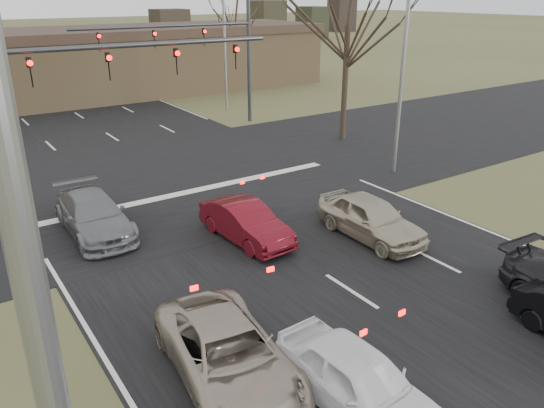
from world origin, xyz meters
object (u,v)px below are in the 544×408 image
(car_grey_ahead, at_px, (94,215))
(car_red_ahead, at_px, (246,222))
(car_white_sedan, at_px, (359,381))
(mast_arm_near, at_px, (51,84))
(car_silver_ahead, at_px, (371,218))
(car_silver_suv, at_px, (228,354))
(mast_arm_far, at_px, (209,45))
(building, at_px, (75,64))
(streetlight_right_far, at_px, (222,29))
(streetlight_right_near, at_px, (401,52))

(car_grey_ahead, height_order, car_red_ahead, car_grey_ahead)
(car_white_sedan, bearing_deg, car_red_ahead, 71.35)
(mast_arm_near, height_order, car_white_sedan, mast_arm_near)
(car_white_sedan, bearing_deg, mast_arm_near, 96.39)
(car_red_ahead, xyz_separation_m, car_silver_ahead, (3.71, -2.25, 0.08))
(car_silver_suv, bearing_deg, mast_arm_near, 99.65)
(mast_arm_far, relative_size, car_silver_ahead, 2.56)
(mast_arm_far, bearing_deg, building, 105.58)
(mast_arm_near, bearing_deg, car_white_sedan, -80.63)
(car_white_sedan, xyz_separation_m, car_silver_ahead, (6.00, 5.90, 0.04))
(car_grey_ahead, xyz_separation_m, car_red_ahead, (4.16, -3.52, -0.04))
(car_white_sedan, xyz_separation_m, car_red_ahead, (2.29, 8.15, -0.03))
(streetlight_right_far, xyz_separation_m, car_white_sedan, (-12.32, -27.52, -4.89))
(streetlight_right_near, distance_m, car_grey_ahead, 14.58)
(building, distance_m, car_silver_suv, 36.93)
(building, relative_size, car_grey_ahead, 8.80)
(building, distance_m, streetlight_right_near, 28.97)
(car_white_sedan, height_order, car_red_ahead, car_white_sedan)
(building, xyz_separation_m, streetlight_right_near, (6.82, -28.00, 2.92))
(streetlight_right_near, bearing_deg, car_silver_suv, -148.72)
(mast_arm_near, relative_size, car_silver_suv, 2.51)
(mast_arm_far, relative_size, streetlight_right_far, 1.11)
(streetlight_right_far, height_order, car_grey_ahead, streetlight_right_far)
(building, bearing_deg, car_grey_ahead, -104.35)
(mast_arm_near, xyz_separation_m, car_red_ahead, (4.52, -5.37, -4.41))
(mast_arm_far, height_order, streetlight_right_near, streetlight_right_near)
(mast_arm_far, xyz_separation_m, car_red_ahead, (-6.90, -15.37, -4.36))
(building, distance_m, mast_arm_near, 26.14)
(mast_arm_far, height_order, car_silver_suv, mast_arm_far)
(car_white_sedan, bearing_deg, streetlight_right_near, 38.68)
(streetlight_right_far, distance_m, car_red_ahead, 22.37)
(car_silver_suv, relative_size, car_grey_ahead, 1.00)
(mast_arm_far, distance_m, car_grey_ahead, 16.78)
(mast_arm_near, xyz_separation_m, car_grey_ahead, (0.36, -1.86, -4.37))
(car_white_sedan, bearing_deg, car_grey_ahead, 96.14)
(mast_arm_far, bearing_deg, streetlight_right_near, -78.53)
(streetlight_right_far, xyz_separation_m, car_silver_ahead, (-6.32, -21.62, -4.85))
(streetlight_right_near, distance_m, car_silver_ahead, 8.87)
(car_red_ahead, relative_size, car_silver_ahead, 0.92)
(building, height_order, car_white_sedan, building)
(car_silver_ahead, bearing_deg, car_grey_ahead, 144.49)
(mast_arm_near, height_order, car_silver_suv, mast_arm_near)
(car_white_sedan, distance_m, car_red_ahead, 8.46)
(building, bearing_deg, car_silver_ahead, -88.24)
(streetlight_right_far, relative_size, car_silver_suv, 2.07)
(mast_arm_near, distance_m, car_red_ahead, 8.29)
(car_silver_suv, height_order, car_white_sedan, car_white_sedan)
(car_red_ahead, bearing_deg, car_silver_ahead, -34.75)
(mast_arm_near, bearing_deg, building, 73.87)
(streetlight_right_near, bearing_deg, streetlight_right_far, 88.32)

